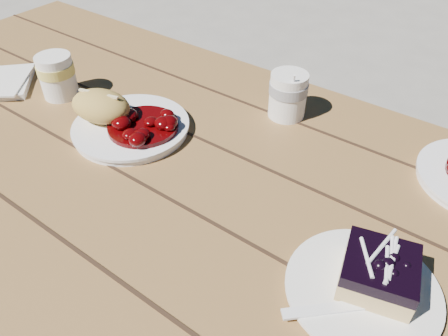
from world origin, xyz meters
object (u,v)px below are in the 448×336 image
Objects in this scene: bread_roll at (101,106)px; blueberry_cake at (379,272)px; second_cup at (57,76)px; picnic_table at (234,253)px; dessert_plate at (362,290)px; main_plate at (131,128)px; coffee_cup at (288,95)px.

bread_roll is 1.09× the size of blueberry_cake.
blueberry_cake is at bearing -5.50° from second_cup.
bread_roll is 1.30× the size of second_cup.
dessert_plate reaches higher than picnic_table.
main_plate is 0.23m from second_cup.
main_plate is 0.53m from blueberry_cake.
main_plate is 0.32m from coffee_cup.
dessert_plate is at bearing -138.35° from blueberry_cake.
bread_roll is 1.30× the size of coffee_cup.
blueberry_cake is (0.01, 0.02, 0.03)m from dessert_plate.
coffee_cup is at bearing 42.99° from bread_roll.
picnic_table is at bearing -3.07° from second_cup.
blueberry_cake is 1.19× the size of second_cup.
blueberry_cake is at bearing 56.31° from dessert_plate.
picnic_table is at bearing 166.22° from dessert_plate.
bread_roll is 0.62× the size of dessert_plate.
bread_roll is 0.58m from blueberry_cake.
blueberry_cake is at bearing -7.15° from main_plate.
bread_roll is at bearing -8.88° from second_cup.
coffee_cup is 0.49m from second_cup.
picnic_table is 0.30m from dessert_plate.
second_cup is (-0.22, 0.01, 0.04)m from main_plate.
dessert_plate is 0.43m from coffee_cup.
dessert_plate is (0.25, -0.06, 0.17)m from picnic_table.
dessert_plate is at bearing -46.38° from coffee_cup.
picnic_table is at bearing 0.02° from bread_roll.
picnic_table is 0.33m from blueberry_cake.
bread_roll is (-0.32, -0.00, 0.21)m from picnic_table.
bread_roll reaches higher than picnic_table.
coffee_cup is at bearing 121.31° from blueberry_cake.
dessert_plate is at bearing -8.93° from main_plate.
bread_roll is at bearing 160.84° from blueberry_cake.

